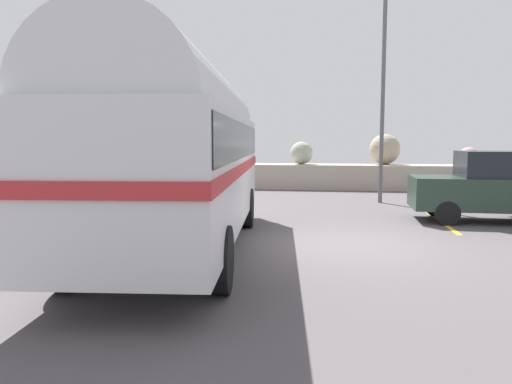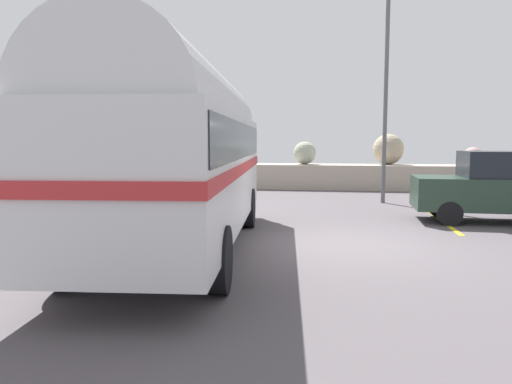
{
  "view_description": "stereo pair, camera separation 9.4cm",
  "coord_description": "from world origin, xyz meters",
  "views": [
    {
      "loc": [
        -0.41,
        -9.92,
        2.14
      ],
      "look_at": [
        -1.67,
        -1.41,
        1.23
      ],
      "focal_mm": 33.72,
      "sensor_mm": 36.0,
      "label": 1
    },
    {
      "loc": [
        -0.31,
        -9.9,
        2.14
      ],
      "look_at": [
        -1.67,
        -1.41,
        1.23
      ],
      "focal_mm": 33.72,
      "sensor_mm": 36.0,
      "label": 2
    }
  ],
  "objects": [
    {
      "name": "lamp_post",
      "position": [
        1.37,
        7.11,
        4.12
      ],
      "size": [
        0.76,
        0.77,
        7.41
      ],
      "color": "#5B5B60",
      "rests_on": "ground"
    },
    {
      "name": "ground",
      "position": [
        0.0,
        0.0,
        0.01
      ],
      "size": [
        32.0,
        26.0,
        0.02
      ],
      "color": "#524C50"
    },
    {
      "name": "vintage_coach",
      "position": [
        -3.19,
        -1.03,
        2.05
      ],
      "size": [
        3.24,
        8.78,
        3.7
      ],
      "rotation": [
        0.0,
        0.0,
        0.09
      ],
      "color": "black",
      "rests_on": "ground"
    },
    {
      "name": "parked_car_nearest",
      "position": [
        3.97,
        3.36,
        0.97
      ],
      "size": [
        4.15,
        1.82,
        1.86
      ],
      "rotation": [
        0.0,
        0.0,
        1.54
      ],
      "color": "black",
      "rests_on": "ground"
    },
    {
      "name": "breakwater",
      "position": [
        0.41,
        11.8,
        0.7
      ],
      "size": [
        31.36,
        2.35,
        2.49
      ],
      "color": "#AA9E8D",
      "rests_on": "ground"
    }
  ]
}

